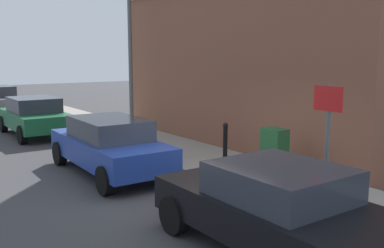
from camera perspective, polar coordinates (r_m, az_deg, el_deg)
ground at (r=9.21m, az=0.29°, el=-9.63°), size 80.00×80.00×0.00m
sidewalk at (r=15.16m, az=-6.86°, el=-2.01°), size 2.40×30.00×0.15m
corner_building at (r=15.84m, az=13.37°, el=14.16°), size 7.11×10.73×8.88m
car_black at (r=6.67m, az=10.90°, el=-10.69°), size 1.95×3.96×1.36m
car_blue at (r=11.04m, az=-10.83°, el=-2.67°), size 1.87×4.28×1.42m
car_green at (r=17.14m, az=-20.00°, el=1.04°), size 1.91×3.99×1.42m
utility_cabinet at (r=10.16m, az=10.76°, el=-4.03°), size 0.46×0.61×1.15m
bollard_near_cabinet at (r=11.56m, az=4.39°, el=-2.21°), size 0.14×0.14×1.04m
street_sign at (r=7.98m, az=17.41°, el=-0.64°), size 0.08×0.60×2.30m
lamppost at (r=15.74m, az=-8.15°, el=10.18°), size 0.20×0.44×5.72m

